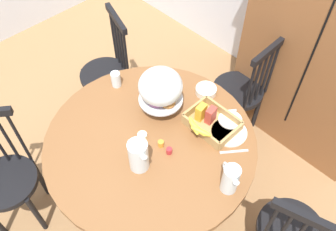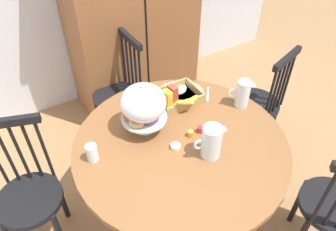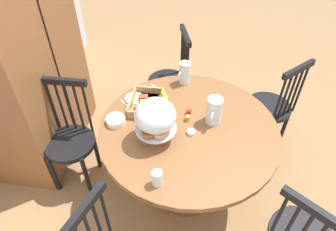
{
  "view_description": "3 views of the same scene",
  "coord_description": "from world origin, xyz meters",
  "px_view_note": "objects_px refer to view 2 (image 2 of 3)",
  "views": [
    {
      "loc": [
        1.07,
        -0.66,
        2.49
      ],
      "look_at": [
        0.11,
        0.27,
        0.84
      ],
      "focal_mm": 37.8,
      "sensor_mm": 36.0,
      "label": 1
    },
    {
      "loc": [
        -0.64,
        -0.99,
        2.16
      ],
      "look_at": [
        0.11,
        0.27,
        0.84
      ],
      "focal_mm": 34.87,
      "sensor_mm": 36.0,
      "label": 2
    },
    {
      "loc": [
        -1.43,
        0.05,
        2.29
      ],
      "look_at": [
        0.11,
        0.27,
        0.84
      ],
      "focal_mm": 32.69,
      "sensor_mm": 36.0,
      "label": 3
    }
  ],
  "objects_px": {
    "drinking_glass": "(92,153)",
    "butter_dish": "(175,146)",
    "orange_juice_pitcher": "(211,143)",
    "windsor_chair_far_side": "(120,96)",
    "cereal_basket": "(177,98)",
    "wooden_armoire": "(131,7)",
    "china_plate_large": "(188,92)",
    "windsor_chair_by_cabinet": "(333,209)",
    "dining_table": "(180,164)",
    "china_plate_small": "(176,88)",
    "pastry_stand_with_dome": "(143,105)",
    "milk_pitcher": "(242,95)",
    "windsor_chair_host_seat": "(30,196)",
    "cereal_bowl": "(137,94)",
    "windsor_chair_facing_door": "(257,105)"
  },
  "relations": [
    {
      "from": "pastry_stand_with_dome",
      "to": "china_plate_small",
      "type": "relative_size",
      "value": 2.29
    },
    {
      "from": "windsor_chair_by_cabinet",
      "to": "drinking_glass",
      "type": "bearing_deg",
      "value": 143.6
    },
    {
      "from": "wooden_armoire",
      "to": "china_plate_large",
      "type": "distance_m",
      "value": 1.03
    },
    {
      "from": "butter_dish",
      "to": "china_plate_large",
      "type": "bearing_deg",
      "value": 48.75
    },
    {
      "from": "milk_pitcher",
      "to": "drinking_glass",
      "type": "xyz_separation_m",
      "value": [
        -1.03,
        0.05,
        -0.03
      ]
    },
    {
      "from": "windsor_chair_far_side",
      "to": "wooden_armoire",
      "type": "bearing_deg",
      "value": 50.43
    },
    {
      "from": "windsor_chair_host_seat",
      "to": "drinking_glass",
      "type": "bearing_deg",
      "value": -24.17
    },
    {
      "from": "windsor_chair_by_cabinet",
      "to": "windsor_chair_far_side",
      "type": "height_order",
      "value": "same"
    },
    {
      "from": "orange_juice_pitcher",
      "to": "windsor_chair_by_cabinet",
      "type": "bearing_deg",
      "value": -43.96
    },
    {
      "from": "milk_pitcher",
      "to": "cereal_bowl",
      "type": "xyz_separation_m",
      "value": [
        -0.56,
        0.44,
        -0.06
      ]
    },
    {
      "from": "pastry_stand_with_dome",
      "to": "drinking_glass",
      "type": "distance_m",
      "value": 0.4
    },
    {
      "from": "dining_table",
      "to": "drinking_glass",
      "type": "distance_m",
      "value": 0.57
    },
    {
      "from": "windsor_chair_host_seat",
      "to": "milk_pitcher",
      "type": "relative_size",
      "value": 5.12
    },
    {
      "from": "windsor_chair_by_cabinet",
      "to": "milk_pitcher",
      "type": "distance_m",
      "value": 0.87
    },
    {
      "from": "windsor_chair_far_side",
      "to": "cereal_basket",
      "type": "height_order",
      "value": "windsor_chair_far_side"
    },
    {
      "from": "china_plate_large",
      "to": "cereal_bowl",
      "type": "height_order",
      "value": "cereal_bowl"
    },
    {
      "from": "china_plate_large",
      "to": "wooden_armoire",
      "type": "bearing_deg",
      "value": 86.56
    },
    {
      "from": "wooden_armoire",
      "to": "windsor_chair_host_seat",
      "type": "relative_size",
      "value": 2.01
    },
    {
      "from": "cereal_basket",
      "to": "china_plate_small",
      "type": "bearing_deg",
      "value": 60.23
    },
    {
      "from": "windsor_chair_by_cabinet",
      "to": "windsor_chair_facing_door",
      "type": "distance_m",
      "value": 0.99
    },
    {
      "from": "dining_table",
      "to": "windsor_chair_facing_door",
      "type": "height_order",
      "value": "windsor_chair_facing_door"
    },
    {
      "from": "orange_juice_pitcher",
      "to": "wooden_armoire",
      "type": "bearing_deg",
      "value": 80.15
    },
    {
      "from": "pastry_stand_with_dome",
      "to": "cereal_bowl",
      "type": "xyz_separation_m",
      "value": [
        0.11,
        0.31,
        -0.17
      ]
    },
    {
      "from": "wooden_armoire",
      "to": "china_plate_large",
      "type": "bearing_deg",
      "value": -93.44
    },
    {
      "from": "windsor_chair_facing_door",
      "to": "china_plate_large",
      "type": "height_order",
      "value": "windsor_chair_facing_door"
    },
    {
      "from": "milk_pitcher",
      "to": "drinking_glass",
      "type": "distance_m",
      "value": 1.03
    },
    {
      "from": "windsor_chair_by_cabinet",
      "to": "cereal_bowl",
      "type": "relative_size",
      "value": 6.96
    },
    {
      "from": "butter_dish",
      "to": "windsor_chair_by_cabinet",
      "type": "bearing_deg",
      "value": -44.39
    },
    {
      "from": "china_plate_small",
      "to": "butter_dish",
      "type": "xyz_separation_m",
      "value": [
        -0.3,
        -0.47,
        -0.01
      ]
    },
    {
      "from": "wooden_armoire",
      "to": "windsor_chair_by_cabinet",
      "type": "height_order",
      "value": "wooden_armoire"
    },
    {
      "from": "cereal_bowl",
      "to": "drinking_glass",
      "type": "bearing_deg",
      "value": -141.01
    },
    {
      "from": "windsor_chair_by_cabinet",
      "to": "orange_juice_pitcher",
      "type": "relative_size",
      "value": 4.69
    },
    {
      "from": "cereal_basket",
      "to": "china_plate_large",
      "type": "bearing_deg",
      "value": 22.62
    },
    {
      "from": "windsor_chair_far_side",
      "to": "cereal_basket",
      "type": "bearing_deg",
      "value": -74.05
    },
    {
      "from": "cereal_basket",
      "to": "cereal_bowl",
      "type": "bearing_deg",
      "value": 135.06
    },
    {
      "from": "china_plate_large",
      "to": "orange_juice_pitcher",
      "type": "bearing_deg",
      "value": -110.89
    },
    {
      "from": "dining_table",
      "to": "orange_juice_pitcher",
      "type": "distance_m",
      "value": 0.35
    },
    {
      "from": "dining_table",
      "to": "china_plate_large",
      "type": "xyz_separation_m",
      "value": [
        0.3,
        0.38,
        0.2
      ]
    },
    {
      "from": "windsor_chair_host_seat",
      "to": "china_plate_small",
      "type": "height_order",
      "value": "windsor_chair_host_seat"
    },
    {
      "from": "windsor_chair_by_cabinet",
      "to": "butter_dish",
      "type": "height_order",
      "value": "windsor_chair_by_cabinet"
    },
    {
      "from": "china_plate_small",
      "to": "pastry_stand_with_dome",
      "type": "bearing_deg",
      "value": -147.66
    },
    {
      "from": "milk_pitcher",
      "to": "windsor_chair_host_seat",
      "type": "bearing_deg",
      "value": 170.77
    },
    {
      "from": "butter_dish",
      "to": "windsor_chair_far_side",
      "type": "bearing_deg",
      "value": 87.04
    },
    {
      "from": "windsor_chair_by_cabinet",
      "to": "china_plate_small",
      "type": "xyz_separation_m",
      "value": [
        -0.39,
        1.15,
        0.3
      ]
    },
    {
      "from": "drinking_glass",
      "to": "butter_dish",
      "type": "xyz_separation_m",
      "value": [
        0.45,
        -0.16,
        -0.04
      ]
    },
    {
      "from": "dining_table",
      "to": "china_plate_small",
      "type": "xyz_separation_m",
      "value": [
        0.25,
        0.45,
        0.21
      ]
    },
    {
      "from": "orange_juice_pitcher",
      "to": "drinking_glass",
      "type": "distance_m",
      "value": 0.67
    },
    {
      "from": "china_plate_large",
      "to": "butter_dish",
      "type": "bearing_deg",
      "value": -131.25
    },
    {
      "from": "windsor_chair_facing_door",
      "to": "cereal_bowl",
      "type": "height_order",
      "value": "windsor_chair_facing_door"
    },
    {
      "from": "windsor_chair_facing_door",
      "to": "china_plate_large",
      "type": "distance_m",
      "value": 0.69
    }
  ]
}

